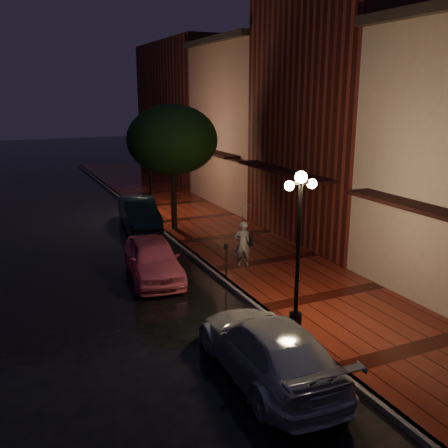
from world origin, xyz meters
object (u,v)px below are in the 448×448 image
woman_with_umbrella (243,225)px  parking_meter (226,256)px  streetlamp_far (150,169)px  streetlamp_near (299,240)px  navy_car (139,213)px  pink_car (153,259)px  silver_car (268,348)px  street_tree (173,142)px

woman_with_umbrella → parking_meter: size_ratio=1.99×
streetlamp_far → streetlamp_near: bearing=-90.0°
streetlamp_near → navy_car: size_ratio=0.98×
navy_car → pink_car: bearing=-95.7°
woman_with_umbrella → parking_meter: (-1.02, -0.74, -0.85)m
parking_meter → navy_car: bearing=86.8°
streetlamp_far → silver_car: streetlamp_far is taller
street_tree → pink_car: (-2.74, -5.56, -3.51)m
navy_car → silver_car: 14.30m
navy_car → silver_car: (-0.88, -14.27, -0.01)m
pink_car → navy_car: pink_car is taller
street_tree → woman_with_umbrella: size_ratio=2.44×
streetlamp_near → woman_with_umbrella: 5.08m
streetlamp_near → streetlamp_far: same height
parking_meter → streetlamp_far: bearing=79.7°
street_tree → woman_with_umbrella: bearing=-84.7°
silver_car → parking_meter: size_ratio=4.13×
navy_car → streetlamp_near: bearing=-79.4°
streetlamp_far → navy_car: streetlamp_far is taller
pink_car → woman_with_umbrella: woman_with_umbrella is taller
streetlamp_near → streetlamp_far: (0.00, 14.00, 0.00)m
silver_car → parking_meter: (1.74, 6.02, 0.16)m
streetlamp_far → pink_car: size_ratio=1.00×
navy_car → streetlamp_far: bearing=61.5°
streetlamp_far → street_tree: (0.26, -3.01, 1.64)m
pink_car → silver_car: 7.27m
parking_meter → streetlamp_near: bearing=-96.4°
streetlamp_far → woman_with_umbrella: 9.14m
pink_car → streetlamp_near: bearing=-58.3°
pink_car → navy_car: (1.42, 7.02, -0.01)m
silver_car → navy_car: bearing=-91.5°
street_tree → parking_meter: street_tree is taller
silver_car → woman_with_umbrella: 7.38m
streetlamp_far → pink_car: (-2.48, -8.57, -1.87)m
streetlamp_near → woman_with_umbrella: size_ratio=1.81×
street_tree → parking_meter: 7.60m
streetlamp_near → silver_car: size_ratio=0.87×
street_tree → woman_with_umbrella: street_tree is taller
street_tree → silver_car: street_tree is taller
pink_car → navy_car: 7.16m
streetlamp_near → pink_car: bearing=114.6°
streetlamp_far → navy_car: (-1.06, -1.55, -1.87)m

